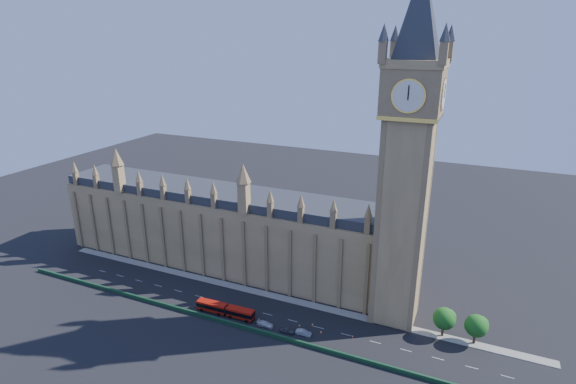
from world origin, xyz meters
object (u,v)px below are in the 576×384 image
at_px(red_bus, 225,310).
at_px(car_white, 265,324).
at_px(car_grey, 287,330).
at_px(car_silver, 303,333).

distance_m(red_bus, car_white, 13.27).
bearing_deg(car_grey, car_silver, -82.91).
distance_m(car_grey, car_silver, 4.61).
distance_m(red_bus, car_grey, 19.98).
bearing_deg(car_grey, car_white, 85.67).
height_order(red_bus, car_grey, red_bus).
xyz_separation_m(red_bus, car_white, (13.23, -0.39, -0.92)).
relative_size(car_grey, car_white, 0.84).
bearing_deg(car_silver, car_white, 92.09).
distance_m(car_grey, car_white, 6.72).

